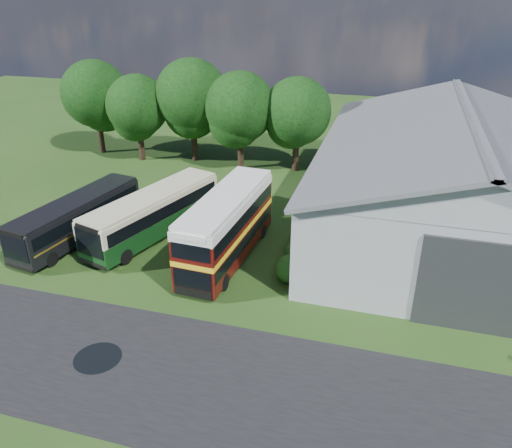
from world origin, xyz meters
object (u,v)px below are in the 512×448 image
(storage_shed, at_px, (460,172))
(bus_maroon_double, at_px, (227,227))
(bus_green_single, at_px, (154,213))
(bus_dark_single, at_px, (78,218))

(storage_shed, distance_m, bus_maroon_double, 16.25)
(bus_green_single, relative_size, bus_maroon_double, 1.11)
(bus_green_single, bearing_deg, storage_shed, 35.53)
(bus_maroon_double, xyz_separation_m, bus_dark_single, (-10.53, -0.12, -0.65))
(bus_maroon_double, bearing_deg, bus_green_single, 167.22)
(bus_maroon_double, relative_size, bus_dark_single, 0.97)
(bus_green_single, xyz_separation_m, bus_maroon_double, (5.83, -1.67, 0.53))
(storage_shed, bearing_deg, bus_green_single, -160.68)
(bus_green_single, bearing_deg, bus_maroon_double, 0.27)
(bus_maroon_double, distance_m, bus_dark_single, 10.55)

